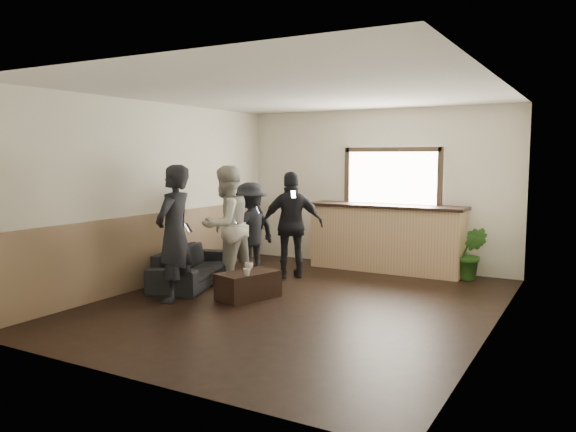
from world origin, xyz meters
The scene contains 12 objects.
ground centered at (0.00, 0.00, 0.00)m, with size 5.00×6.00×0.01m, color black.
room_shell centered at (-0.74, 0.00, 1.47)m, with size 5.01×6.01×2.80m.
bar_counter centered at (0.30, 2.70, 0.64)m, with size 2.70×0.68×2.13m.
sofa centered at (-1.96, 0.25, 0.28)m, with size 1.90×0.74×0.55m, color black.
coffee_table centered at (-0.71, -0.11, 0.19)m, with size 0.47×0.84×0.37m, color black.
cup_a centered at (-0.82, 0.07, 0.42)m, with size 0.12×0.12×0.10m, color silver.
cup_b centered at (-0.60, -0.31, 0.42)m, with size 0.10×0.10×0.10m, color silver.
potted_plant centered at (1.74, 2.65, 0.43)m, with size 0.47×0.38×0.86m, color #2D6623.
person_a centered at (-1.51, -0.70, 0.93)m, with size 0.55×0.74×1.86m.
person_b centered at (-1.48, 0.46, 0.92)m, with size 0.85×1.01×1.84m.
person_c centered at (-1.51, 1.18, 0.77)m, with size 0.80×1.11×1.55m.
person_d centered at (-0.85, 1.40, 0.86)m, with size 1.07×0.93×1.73m.
Camera 1 is at (3.51, -6.51, 1.97)m, focal length 35.00 mm.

